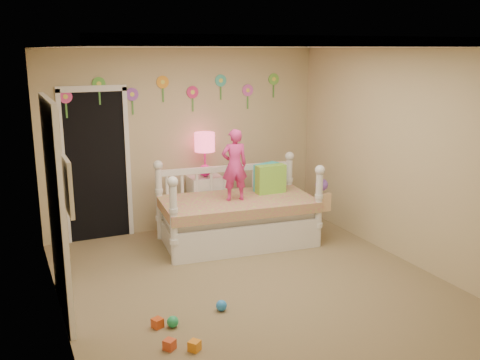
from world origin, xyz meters
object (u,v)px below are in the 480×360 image
daybed (237,203)px  nightstand (206,202)px  child (234,165)px  table_lamp (205,148)px

daybed → nightstand: (-0.17, 0.72, -0.16)m
daybed → child: bearing=-135.3°
child → daybed: bearing=-133.4°
table_lamp → child: bearing=-81.8°
table_lamp → daybed: bearing=-76.4°
daybed → table_lamp: bearing=109.5°
daybed → nightstand: size_ratio=2.62×
nightstand → table_lamp: (0.00, 0.00, 0.80)m
daybed → table_lamp: (-0.17, 0.72, 0.64)m
nightstand → child: bearing=-81.1°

